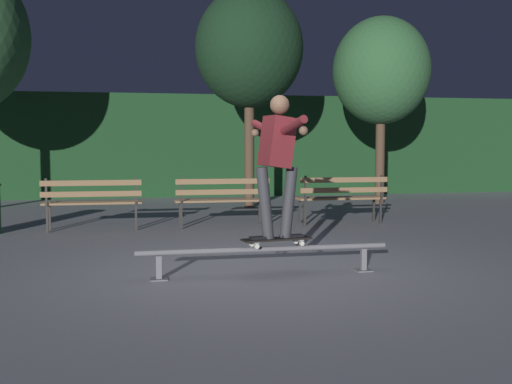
{
  "coord_description": "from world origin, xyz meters",
  "views": [
    {
      "loc": [
        -1.43,
        -6.81,
        1.43
      ],
      "look_at": [
        0.07,
        0.55,
        0.85
      ],
      "focal_mm": 43.64,
      "sensor_mm": 36.0,
      "label": 1
    }
  ],
  "objects_px": {
    "grind_rail": "(265,253)",
    "tree_behind_benches": "(249,49)",
    "skateboarder": "(277,154)",
    "park_bench_left_center": "(222,196)",
    "tree_far_right": "(381,71)",
    "skateboard": "(277,239)",
    "park_bench_leftmost": "(92,198)",
    "park_bench_right_center": "(342,194)"
  },
  "relations": [
    {
      "from": "grind_rail",
      "to": "tree_behind_benches",
      "type": "xyz_separation_m",
      "value": [
        1.21,
        7.14,
        3.28
      ]
    },
    {
      "from": "grind_rail",
      "to": "tree_far_right",
      "type": "xyz_separation_m",
      "value": [
        4.46,
        7.45,
        2.9
      ]
    },
    {
      "from": "grind_rail",
      "to": "tree_behind_benches",
      "type": "relative_size",
      "value": 0.57
    },
    {
      "from": "skateboard",
      "to": "park_bench_right_center",
      "type": "height_order",
      "value": "park_bench_right_center"
    },
    {
      "from": "park_bench_leftmost",
      "to": "park_bench_right_center",
      "type": "xyz_separation_m",
      "value": [
        4.32,
        0.0,
        0.0
      ]
    },
    {
      "from": "park_bench_right_center",
      "to": "tree_behind_benches",
      "type": "xyz_separation_m",
      "value": [
        -1.06,
        3.19,
        2.99
      ]
    },
    {
      "from": "skateboarder",
      "to": "park_bench_left_center",
      "type": "bearing_deg",
      "value": 90.33
    },
    {
      "from": "skateboard",
      "to": "park_bench_left_center",
      "type": "height_order",
      "value": "park_bench_left_center"
    },
    {
      "from": "grind_rail",
      "to": "skateboard",
      "type": "bearing_deg",
      "value": 0.0
    },
    {
      "from": "park_bench_right_center",
      "to": "grind_rail",
      "type": "bearing_deg",
      "value": -119.93
    },
    {
      "from": "skateboard",
      "to": "park_bench_leftmost",
      "type": "xyz_separation_m",
      "value": [
        -2.18,
        3.95,
        0.15
      ]
    },
    {
      "from": "grind_rail",
      "to": "park_bench_left_center",
      "type": "relative_size",
      "value": 1.74
    },
    {
      "from": "grind_rail",
      "to": "skateboard",
      "type": "height_order",
      "value": "skateboard"
    },
    {
      "from": "park_bench_leftmost",
      "to": "tree_behind_benches",
      "type": "xyz_separation_m",
      "value": [
        3.25,
        3.19,
        2.99
      ]
    },
    {
      "from": "skateboarder",
      "to": "park_bench_leftmost",
      "type": "distance_m",
      "value": 4.58
    },
    {
      "from": "park_bench_right_center",
      "to": "tree_far_right",
      "type": "height_order",
      "value": "tree_far_right"
    },
    {
      "from": "grind_rail",
      "to": "skateboard",
      "type": "xyz_separation_m",
      "value": [
        0.14,
        0.0,
        0.14
      ]
    },
    {
      "from": "grind_rail",
      "to": "skateboard",
      "type": "relative_size",
      "value": 3.48
    },
    {
      "from": "skateboarder",
      "to": "skateboard",
      "type": "bearing_deg",
      "value": -170.38
    },
    {
      "from": "grind_rail",
      "to": "park_bench_left_center",
      "type": "xyz_separation_m",
      "value": [
        0.12,
        3.95,
        0.29
      ]
    },
    {
      "from": "grind_rail",
      "to": "park_bench_leftmost",
      "type": "xyz_separation_m",
      "value": [
        -2.04,
        3.95,
        0.29
      ]
    },
    {
      "from": "tree_far_right",
      "to": "grind_rail",
      "type": "bearing_deg",
      "value": -120.92
    },
    {
      "from": "skateboard",
      "to": "tree_behind_benches",
      "type": "distance_m",
      "value": 7.87
    },
    {
      "from": "skateboard",
      "to": "skateboarder",
      "type": "xyz_separation_m",
      "value": [
        0.0,
        0.0,
        0.94
      ]
    },
    {
      "from": "park_bench_right_center",
      "to": "tree_behind_benches",
      "type": "relative_size",
      "value": 0.33
    },
    {
      "from": "park_bench_leftmost",
      "to": "tree_far_right",
      "type": "height_order",
      "value": "tree_far_right"
    },
    {
      "from": "park_bench_leftmost",
      "to": "park_bench_left_center",
      "type": "distance_m",
      "value": 2.16
    },
    {
      "from": "skateboard",
      "to": "park_bench_left_center",
      "type": "distance_m",
      "value": 3.96
    },
    {
      "from": "skateboard",
      "to": "tree_far_right",
      "type": "distance_m",
      "value": 9.05
    },
    {
      "from": "park_bench_left_center",
      "to": "tree_behind_benches",
      "type": "distance_m",
      "value": 4.51
    },
    {
      "from": "skateboarder",
      "to": "tree_behind_benches",
      "type": "bearing_deg",
      "value": 81.47
    },
    {
      "from": "tree_far_right",
      "to": "tree_behind_benches",
      "type": "xyz_separation_m",
      "value": [
        -3.25,
        -0.31,
        0.38
      ]
    },
    {
      "from": "skateboarder",
      "to": "tree_behind_benches",
      "type": "distance_m",
      "value": 7.55
    },
    {
      "from": "park_bench_left_center",
      "to": "skateboarder",
      "type": "bearing_deg",
      "value": -89.67
    },
    {
      "from": "skateboarder",
      "to": "park_bench_left_center",
      "type": "relative_size",
      "value": 0.97
    },
    {
      "from": "park_bench_right_center",
      "to": "tree_behind_benches",
      "type": "distance_m",
      "value": 4.5
    },
    {
      "from": "grind_rail",
      "to": "park_bench_leftmost",
      "type": "distance_m",
      "value": 4.46
    },
    {
      "from": "park_bench_left_center",
      "to": "tree_far_right",
      "type": "height_order",
      "value": "tree_far_right"
    },
    {
      "from": "park_bench_left_center",
      "to": "park_bench_right_center",
      "type": "bearing_deg",
      "value": 0.0
    },
    {
      "from": "park_bench_leftmost",
      "to": "park_bench_left_center",
      "type": "bearing_deg",
      "value": 0.0
    },
    {
      "from": "park_bench_leftmost",
      "to": "park_bench_left_center",
      "type": "xyz_separation_m",
      "value": [
        2.16,
        0.0,
        0.0
      ]
    },
    {
      "from": "park_bench_leftmost",
      "to": "tree_behind_benches",
      "type": "bearing_deg",
      "value": 44.43
    }
  ]
}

